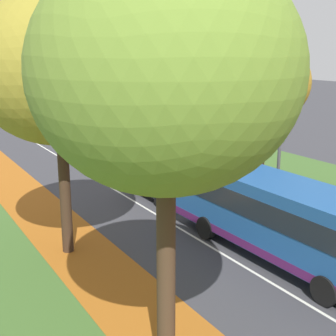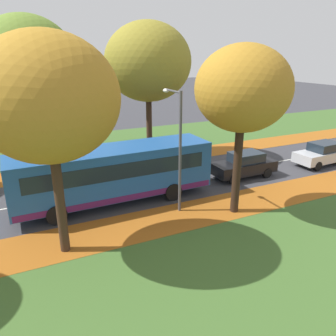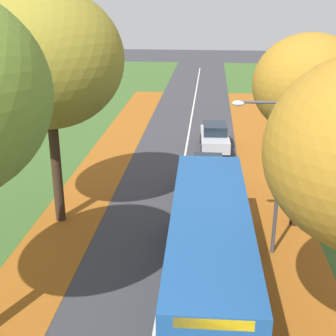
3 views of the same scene
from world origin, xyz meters
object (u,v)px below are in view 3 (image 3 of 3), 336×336
(bus, at_px, (210,246))
(car_silver_following, at_px, (215,137))
(car_black_lead, at_px, (208,175))
(tree_right_mid, at_px, (309,85))
(tree_left_mid, at_px, (47,59))
(streetlamp_right, at_px, (271,162))

(bus, xyz_separation_m, car_silver_following, (0.24, 15.20, -0.89))
(car_silver_following, bearing_deg, car_black_lead, -93.23)
(car_black_lead, distance_m, car_silver_following, 6.60)
(car_silver_following, bearing_deg, tree_right_mid, -71.21)
(bus, bearing_deg, car_silver_following, 89.11)
(tree_left_mid, height_order, car_black_lead, tree_left_mid)
(car_black_lead, bearing_deg, bus, -89.09)
(bus, distance_m, car_silver_following, 15.23)
(tree_left_mid, xyz_separation_m, car_silver_following, (6.78, 10.55, -6.17))
(tree_right_mid, height_order, car_black_lead, tree_right_mid)
(tree_left_mid, bearing_deg, streetlamp_right, -13.12)
(tree_right_mid, height_order, streetlamp_right, tree_right_mid)
(streetlamp_right, xyz_separation_m, bus, (-2.11, -2.63, -2.03))
(tree_left_mid, relative_size, streetlamp_right, 1.62)
(car_black_lead, xyz_separation_m, car_silver_following, (0.37, 6.59, 0.00))
(bus, bearing_deg, streetlamp_right, 51.33)
(tree_left_mid, relative_size, car_silver_following, 2.28)
(tree_left_mid, distance_m, bus, 9.61)
(tree_left_mid, bearing_deg, tree_right_mid, 2.63)
(car_black_lead, relative_size, car_silver_following, 0.98)
(streetlamp_right, bearing_deg, bus, -128.67)
(bus, height_order, car_silver_following, bus)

